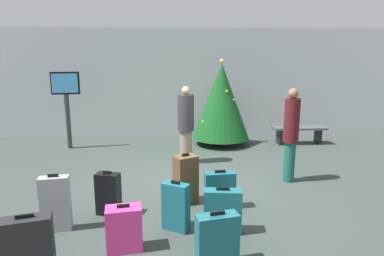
{
  "coord_description": "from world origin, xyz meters",
  "views": [
    {
      "loc": [
        -0.23,
        -5.85,
        2.29
      ],
      "look_at": [
        0.13,
        0.93,
        0.9
      ],
      "focal_mm": 30.64,
      "sensor_mm": 36.0,
      "label": 1
    }
  ],
  "objects_px": {
    "suitcase_5": "(186,179)",
    "waiting_bench": "(299,131)",
    "holiday_tree": "(221,101)",
    "suitcase_1": "(217,240)",
    "suitcase_2": "(28,247)",
    "suitcase_0": "(222,211)",
    "traveller_0": "(291,132)",
    "suitcase_7": "(108,194)",
    "flight_info_kiosk": "(66,97)",
    "suitcase_6": "(176,207)",
    "suitcase_8": "(220,190)",
    "suitcase_3": "(56,204)",
    "traveller_1": "(186,123)",
    "suitcase_4": "(124,229)"
  },
  "relations": [
    {
      "from": "suitcase_5",
      "to": "waiting_bench",
      "type": "bearing_deg",
      "value": 48.43
    },
    {
      "from": "holiday_tree",
      "to": "suitcase_1",
      "type": "bearing_deg",
      "value": -98.38
    },
    {
      "from": "suitcase_2",
      "to": "suitcase_1",
      "type": "bearing_deg",
      "value": 2.21
    },
    {
      "from": "holiday_tree",
      "to": "suitcase_0",
      "type": "xyz_separation_m",
      "value": [
        -0.65,
        -4.79,
        -0.9
      ]
    },
    {
      "from": "traveller_0",
      "to": "suitcase_1",
      "type": "bearing_deg",
      "value": -123.75
    },
    {
      "from": "suitcase_2",
      "to": "suitcase_7",
      "type": "height_order",
      "value": "suitcase_2"
    },
    {
      "from": "traveller_0",
      "to": "suitcase_7",
      "type": "distance_m",
      "value": 3.49
    },
    {
      "from": "flight_info_kiosk",
      "to": "suitcase_1",
      "type": "xyz_separation_m",
      "value": [
        3.28,
        -5.32,
        -1.06
      ]
    },
    {
      "from": "suitcase_6",
      "to": "suitcase_8",
      "type": "bearing_deg",
      "value": 42.83
    },
    {
      "from": "suitcase_2",
      "to": "suitcase_7",
      "type": "distance_m",
      "value": 1.55
    },
    {
      "from": "holiday_tree",
      "to": "suitcase_8",
      "type": "bearing_deg",
      "value": -98.15
    },
    {
      "from": "suitcase_1",
      "to": "suitcase_8",
      "type": "bearing_deg",
      "value": 81.01
    },
    {
      "from": "suitcase_0",
      "to": "suitcase_6",
      "type": "bearing_deg",
      "value": 171.05
    },
    {
      "from": "holiday_tree",
      "to": "suitcase_5",
      "type": "height_order",
      "value": "holiday_tree"
    },
    {
      "from": "waiting_bench",
      "to": "suitcase_7",
      "type": "relative_size",
      "value": 2.16
    },
    {
      "from": "flight_info_kiosk",
      "to": "suitcase_8",
      "type": "distance_m",
      "value": 5.31
    },
    {
      "from": "traveller_0",
      "to": "suitcase_3",
      "type": "bearing_deg",
      "value": -156.33
    },
    {
      "from": "waiting_bench",
      "to": "suitcase_6",
      "type": "distance_m",
      "value": 5.79
    },
    {
      "from": "suitcase_2",
      "to": "waiting_bench",
      "type": "bearing_deg",
      "value": 47.56
    },
    {
      "from": "suitcase_1",
      "to": "suitcase_7",
      "type": "bearing_deg",
      "value": 137.41
    },
    {
      "from": "suitcase_3",
      "to": "suitcase_8",
      "type": "xyz_separation_m",
      "value": [
        2.33,
        0.57,
        -0.09
      ]
    },
    {
      "from": "waiting_bench",
      "to": "traveller_1",
      "type": "height_order",
      "value": "traveller_1"
    },
    {
      "from": "suitcase_7",
      "to": "flight_info_kiosk",
      "type": "bearing_deg",
      "value": 114.47
    },
    {
      "from": "flight_info_kiosk",
      "to": "suitcase_8",
      "type": "xyz_separation_m",
      "value": [
        3.51,
        -3.84,
        -1.07
      ]
    },
    {
      "from": "suitcase_1",
      "to": "suitcase_2",
      "type": "distance_m",
      "value": 2.05
    },
    {
      "from": "waiting_bench",
      "to": "suitcase_8",
      "type": "distance_m",
      "value": 4.86
    },
    {
      "from": "traveller_0",
      "to": "suitcase_2",
      "type": "relative_size",
      "value": 2.52
    },
    {
      "from": "holiday_tree",
      "to": "suitcase_3",
      "type": "distance_m",
      "value": 5.52
    },
    {
      "from": "suitcase_2",
      "to": "suitcase_5",
      "type": "height_order",
      "value": "suitcase_5"
    },
    {
      "from": "waiting_bench",
      "to": "flight_info_kiosk",
      "type": "bearing_deg",
      "value": -178.67
    },
    {
      "from": "suitcase_5",
      "to": "suitcase_8",
      "type": "distance_m",
      "value": 0.59
    },
    {
      "from": "holiday_tree",
      "to": "suitcase_0",
      "type": "distance_m",
      "value": 4.92
    },
    {
      "from": "suitcase_1",
      "to": "suitcase_7",
      "type": "relative_size",
      "value": 0.96
    },
    {
      "from": "suitcase_3",
      "to": "suitcase_0",
      "type": "bearing_deg",
      "value": -4.46
    },
    {
      "from": "traveller_1",
      "to": "suitcase_6",
      "type": "height_order",
      "value": "traveller_1"
    },
    {
      "from": "traveller_1",
      "to": "suitcase_0",
      "type": "xyz_separation_m",
      "value": [
        0.38,
        -3.14,
        -0.61
      ]
    },
    {
      "from": "waiting_bench",
      "to": "traveller_1",
      "type": "relative_size",
      "value": 0.85
    },
    {
      "from": "traveller_0",
      "to": "suitcase_8",
      "type": "xyz_separation_m",
      "value": [
        -1.5,
        -1.11,
        -0.67
      ]
    },
    {
      "from": "waiting_bench",
      "to": "suitcase_8",
      "type": "xyz_separation_m",
      "value": [
        -2.78,
        -3.99,
        -0.06
      ]
    },
    {
      "from": "traveller_1",
      "to": "suitcase_4",
      "type": "xyz_separation_m",
      "value": [
        -0.88,
        -3.5,
        -0.64
      ]
    },
    {
      "from": "suitcase_3",
      "to": "suitcase_4",
      "type": "distance_m",
      "value": 1.14
    },
    {
      "from": "suitcase_0",
      "to": "suitcase_3",
      "type": "relative_size",
      "value": 0.8
    },
    {
      "from": "suitcase_4",
      "to": "suitcase_1",
      "type": "bearing_deg",
      "value": -18.71
    },
    {
      "from": "suitcase_5",
      "to": "suitcase_7",
      "type": "bearing_deg",
      "value": -162.77
    },
    {
      "from": "traveller_0",
      "to": "suitcase_2",
      "type": "xyz_separation_m",
      "value": [
        -3.78,
        -2.67,
        -0.63
      ]
    },
    {
      "from": "suitcase_5",
      "to": "suitcase_2",
      "type": "bearing_deg",
      "value": -134.17
    },
    {
      "from": "suitcase_3",
      "to": "suitcase_2",
      "type": "bearing_deg",
      "value": -87.1
    },
    {
      "from": "flight_info_kiosk",
      "to": "traveller_1",
      "type": "distance_m",
      "value": 3.42
    },
    {
      "from": "suitcase_6",
      "to": "suitcase_5",
      "type": "bearing_deg",
      "value": 79.52
    },
    {
      "from": "traveller_1",
      "to": "suitcase_6",
      "type": "relative_size",
      "value": 2.46
    }
  ]
}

